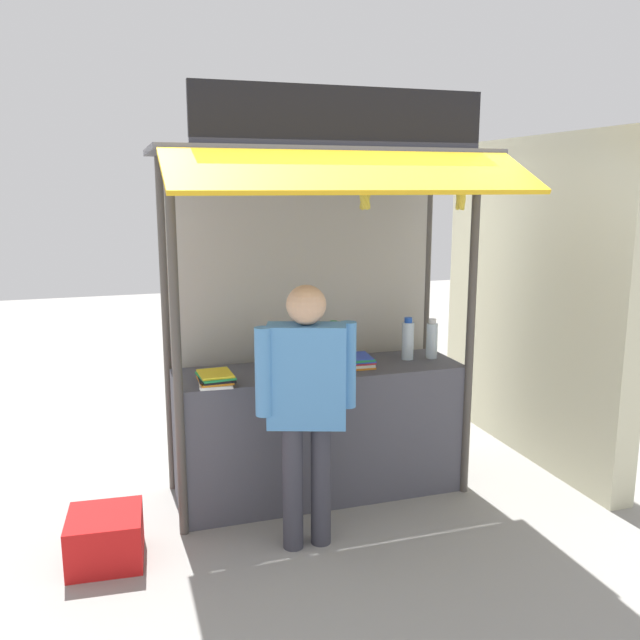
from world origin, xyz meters
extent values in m
plane|color=gray|center=(0.00, 0.00, 0.00)|extent=(20.00, 20.00, 0.00)
cube|color=#4C4C56|center=(0.00, 0.00, 0.48)|extent=(2.05, 0.60, 0.95)
cylinder|color=#4C4742|center=(-1.03, -0.30, 1.21)|extent=(0.06, 0.06, 2.43)
cylinder|color=#4C4742|center=(1.03, -0.30, 1.21)|extent=(0.06, 0.06, 2.43)
cylinder|color=#4C4742|center=(-1.03, 0.41, 1.21)|extent=(0.06, 0.06, 2.43)
cylinder|color=#4C4742|center=(1.03, 0.41, 1.21)|extent=(0.06, 0.06, 2.43)
cube|color=#B7B2A8|center=(0.00, 0.41, 1.19)|extent=(2.01, 0.04, 2.38)
cube|color=#3F3F44|center=(0.00, -0.04, 2.45)|extent=(2.25, 0.91, 0.04)
cube|color=gold|center=(0.00, -0.75, 2.31)|extent=(2.21, 0.51, 0.26)
cube|color=black|center=(0.00, -0.45, 2.64)|extent=(1.85, 0.04, 0.35)
cylinder|color=#59544C|center=(0.00, -0.40, 2.35)|extent=(1.95, 0.02, 0.02)
cylinder|color=silver|center=(-0.30, 0.17, 1.09)|extent=(0.09, 0.09, 0.28)
cylinder|color=#198C33|center=(-0.30, 0.17, 1.25)|extent=(0.06, 0.06, 0.04)
cylinder|color=silver|center=(0.17, 0.21, 1.08)|extent=(0.08, 0.08, 0.26)
cylinder|color=#198C33|center=(0.17, 0.21, 1.23)|extent=(0.05, 0.05, 0.04)
cylinder|color=silver|center=(0.89, 0.02, 1.09)|extent=(0.08, 0.08, 0.27)
cylinder|color=white|center=(0.89, 0.02, 1.24)|extent=(0.05, 0.05, 0.04)
cylinder|color=silver|center=(0.70, 0.04, 1.09)|extent=(0.09, 0.09, 0.28)
cylinder|color=blue|center=(0.70, 0.04, 1.25)|extent=(0.06, 0.06, 0.04)
cube|color=orange|center=(0.27, -0.04, 0.96)|extent=(0.20, 0.24, 0.01)
cube|color=white|center=(0.28, -0.03, 0.97)|extent=(0.21, 0.25, 0.01)
cube|color=white|center=(0.28, -0.02, 0.98)|extent=(0.21, 0.25, 0.01)
cube|color=red|center=(0.28, -0.02, 0.99)|extent=(0.21, 0.25, 0.01)
cube|color=blue|center=(0.28, -0.03, 1.00)|extent=(0.20, 0.24, 0.01)
cube|color=green|center=(0.26, -0.04, 1.02)|extent=(0.20, 0.24, 0.01)
cube|color=blue|center=(0.27, -0.03, 1.03)|extent=(0.21, 0.25, 0.01)
cube|color=white|center=(-0.77, -0.18, 0.96)|extent=(0.23, 0.28, 0.01)
cube|color=white|center=(-0.78, -0.18, 0.97)|extent=(0.23, 0.28, 0.01)
cube|color=orange|center=(-0.78, -0.17, 0.98)|extent=(0.21, 0.26, 0.01)
cube|color=black|center=(-0.77, -0.17, 0.99)|extent=(0.22, 0.27, 0.01)
cube|color=black|center=(-0.78, -0.17, 1.00)|extent=(0.22, 0.27, 0.01)
cube|color=green|center=(-0.77, -0.18, 1.01)|extent=(0.23, 0.28, 0.01)
cube|color=yellow|center=(-0.77, -0.17, 1.02)|extent=(0.22, 0.27, 0.01)
cylinder|color=#332D23|center=(0.85, -0.40, 2.27)|extent=(0.01, 0.01, 0.11)
cylinder|color=olive|center=(0.85, -0.40, 2.20)|extent=(0.04, 0.04, 0.04)
ellipsoid|color=yellow|center=(0.87, -0.40, 2.13)|extent=(0.03, 0.06, 0.13)
ellipsoid|color=yellow|center=(0.87, -0.38, 2.13)|extent=(0.06, 0.05, 0.13)
ellipsoid|color=yellow|center=(0.85, -0.38, 2.13)|extent=(0.07, 0.04, 0.13)
ellipsoid|color=yellow|center=(0.84, -0.39, 2.13)|extent=(0.04, 0.06, 0.13)
ellipsoid|color=yellow|center=(0.83, -0.41, 2.13)|extent=(0.05, 0.06, 0.13)
ellipsoid|color=yellow|center=(0.85, -0.42, 2.13)|extent=(0.06, 0.04, 0.13)
ellipsoid|color=yellow|center=(0.86, -0.41, 2.13)|extent=(0.05, 0.05, 0.13)
cylinder|color=#332D23|center=(0.17, -0.40, 2.28)|extent=(0.01, 0.01, 0.10)
cylinder|color=olive|center=(0.17, -0.40, 2.21)|extent=(0.04, 0.04, 0.04)
ellipsoid|color=gold|center=(0.19, -0.40, 2.14)|extent=(0.03, 0.06, 0.13)
ellipsoid|color=gold|center=(0.19, -0.38, 2.14)|extent=(0.06, 0.07, 0.13)
ellipsoid|color=gold|center=(0.17, -0.37, 2.14)|extent=(0.08, 0.03, 0.13)
ellipsoid|color=gold|center=(0.17, -0.39, 2.14)|extent=(0.06, 0.04, 0.13)
ellipsoid|color=gold|center=(0.16, -0.40, 2.14)|extent=(0.04, 0.06, 0.13)
ellipsoid|color=gold|center=(0.15, -0.41, 2.14)|extent=(0.04, 0.07, 0.13)
ellipsoid|color=gold|center=(0.16, -0.42, 2.14)|extent=(0.07, 0.06, 0.13)
ellipsoid|color=gold|center=(0.17, -0.42, 2.14)|extent=(0.07, 0.04, 0.13)
ellipsoid|color=gold|center=(0.18, -0.41, 2.14)|extent=(0.05, 0.05, 0.13)
cylinder|color=#383842|center=(-0.39, -0.68, 0.40)|extent=(0.13, 0.13, 0.79)
cylinder|color=#383842|center=(-0.21, -0.68, 0.40)|extent=(0.13, 0.13, 0.79)
cube|color=#4C8CCC|center=(-0.30, -0.68, 1.11)|extent=(0.51, 0.34, 0.63)
cylinder|color=#4C8CCC|center=(-0.57, -0.68, 1.16)|extent=(0.10, 0.10, 0.53)
cylinder|color=#4C8CCC|center=(-0.04, -0.68, 1.16)|extent=(0.10, 0.10, 0.53)
sphere|color=tan|center=(-0.30, -0.68, 1.54)|extent=(0.24, 0.24, 0.24)
cube|color=red|center=(-1.51, -0.49, 0.15)|extent=(0.46, 0.46, 0.30)
cube|color=beige|center=(1.94, 0.30, 1.31)|extent=(0.20, 2.40, 2.62)
camera|label=1|loc=(-1.40, -4.40, 2.22)|focal=37.59mm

